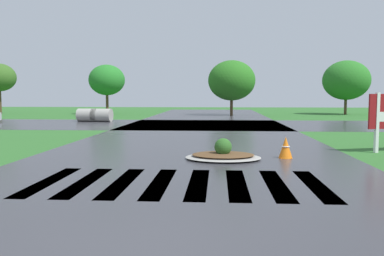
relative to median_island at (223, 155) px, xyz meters
The scene contains 7 objects.
asphalt_roadway 2.15m from the median_island, 120.05° to the left, with size 10.79×80.00×0.01m, color #35353A.
asphalt_cross_road 14.77m from the median_island, 94.17° to the left, with size 90.00×9.71×0.01m, color #35353A.
crosswalk_stripes 3.73m from the median_island, 106.74° to the right, with size 6.75×3.34×0.01m.
median_island is the anchor object (origin of this frame).
drainage_pipe_stack 19.72m from the median_island, 119.11° to the left, with size 2.73×1.27×1.00m.
traffic_cone 2.08m from the median_island, ahead, with size 0.45×0.45×0.70m.
background_treeline 28.45m from the median_island, 90.41° to the left, with size 40.42×7.27×5.55m.
Camera 1 is at (0.90, -4.65, 2.09)m, focal length 37.45 mm.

